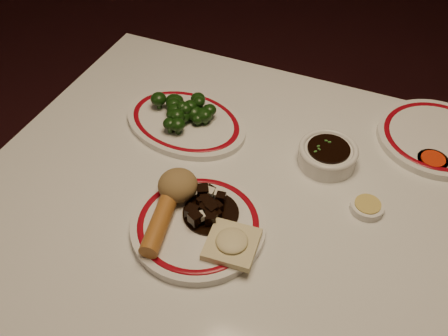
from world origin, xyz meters
TOP-DOWN VIEW (x-y plane):
  - dining_table at (0.00, 0.00)m, footprint 1.20×0.90m
  - main_plate at (-0.11, -0.10)m, footprint 0.31×0.31m
  - rice_mound at (-0.18, -0.05)m, footprint 0.08×0.08m
  - spring_roll at (-0.17, -0.14)m, footprint 0.06×0.13m
  - fried_wonton at (-0.04, -0.12)m, footprint 0.10×0.10m
  - stirfry_heap at (-0.11, -0.07)m, footprint 0.11×0.11m
  - broccoli_plate at (-0.27, 0.16)m, footprint 0.32×0.29m
  - broccoli_pile at (-0.27, 0.16)m, footprint 0.16×0.13m
  - soy_bowl at (0.06, 0.17)m, footprint 0.12×0.12m
  - sweet_sour_dish at (0.26, 0.25)m, footprint 0.06×0.06m
  - mustard_dish at (0.16, 0.07)m, footprint 0.06×0.06m
  - far_plate at (0.26, 0.33)m, footprint 0.32×0.32m

SIDE VIEW (x-z plane):
  - dining_table at x=0.00m, z-range 0.28..1.03m
  - sweet_sour_dish at x=0.26m, z-range 0.75..0.77m
  - mustard_dish at x=0.16m, z-range 0.75..0.77m
  - broccoli_plate at x=-0.27m, z-range 0.75..0.77m
  - far_plate at x=0.26m, z-range 0.75..0.77m
  - main_plate at x=-0.11m, z-range 0.75..0.77m
  - soy_bowl at x=0.06m, z-range 0.75..0.79m
  - fried_wonton at x=-0.04m, z-range 0.77..0.79m
  - stirfry_heap at x=-0.11m, z-range 0.77..0.80m
  - spring_roll at x=-0.17m, z-range 0.77..0.80m
  - broccoli_pile at x=-0.27m, z-range 0.76..0.81m
  - rice_mound at x=-0.18m, z-range 0.77..0.82m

